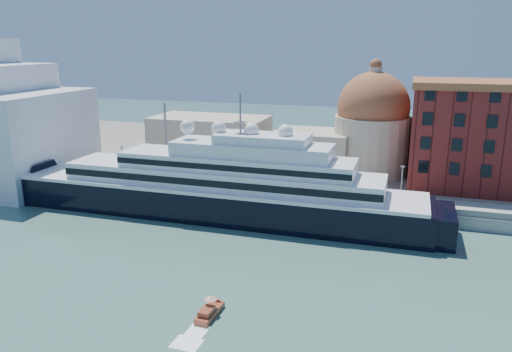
% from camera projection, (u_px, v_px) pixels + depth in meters
% --- Properties ---
extents(ground, '(400.00, 400.00, 0.00)m').
position_uv_depth(ground, '(187.00, 267.00, 75.90)').
color(ground, '#386258').
rests_on(ground, ground).
extents(quay, '(180.00, 10.00, 2.50)m').
position_uv_depth(quay, '(255.00, 195.00, 106.91)').
color(quay, gray).
rests_on(quay, ground).
extents(land, '(260.00, 72.00, 2.00)m').
position_uv_depth(land, '(297.00, 156.00, 144.75)').
color(land, slate).
rests_on(land, ground).
extents(quay_fence, '(180.00, 0.10, 1.20)m').
position_uv_depth(quay_fence, '(248.00, 193.00, 102.28)').
color(quay_fence, slate).
rests_on(quay_fence, quay).
extents(superyacht, '(94.41, 13.09, 28.22)m').
position_uv_depth(superyacht, '(198.00, 190.00, 98.22)').
color(superyacht, black).
rests_on(superyacht, ground).
extents(water_taxi, '(2.00, 5.48, 2.58)m').
position_uv_depth(water_taxi, '(209.00, 312.00, 61.99)').
color(water_taxi, brown).
rests_on(water_taxi, ground).
extents(church, '(66.00, 18.00, 25.50)m').
position_uv_depth(church, '(308.00, 134.00, 124.41)').
color(church, beige).
rests_on(church, land).
extents(lamp_posts, '(120.80, 2.40, 18.00)m').
position_uv_depth(lamp_posts, '(196.00, 154.00, 106.74)').
color(lamp_posts, slate).
rests_on(lamp_posts, quay).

